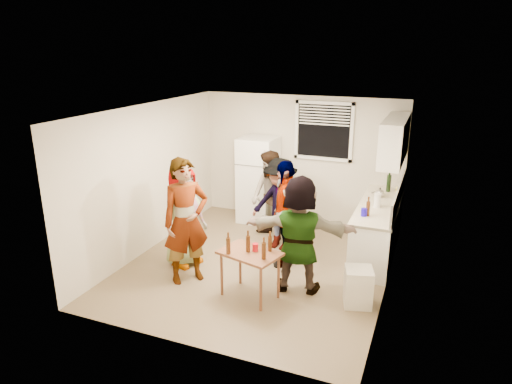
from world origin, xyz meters
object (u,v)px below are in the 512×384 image
at_px(guest_back_left, 270,239).
at_px(guest_orange, 297,289).
at_px(red_cup, 255,251).
at_px(guest_back_right, 279,247).
at_px(kettle, 380,197).
at_px(guest_black, 284,262).
at_px(refrigerator, 258,180).
at_px(guest_stripe, 189,279).
at_px(beer_bottle_counter, 367,216).
at_px(beer_bottle_table, 270,251).
at_px(serving_table, 250,296).
at_px(guest_grey, 186,263).
at_px(blue_cup, 364,216).
at_px(wine_bottle, 388,191).
at_px(trash_bin, 358,288).

distance_m(guest_back_left, guest_orange, 1.82).
xyz_separation_m(red_cup, guest_back_right, (-0.21, 1.64, -0.69)).
distance_m(kettle, guest_back_left, 2.10).
bearing_deg(guest_black, refrigerator, -176.48).
relative_size(guest_stripe, guest_back_right, 1.17).
xyz_separation_m(kettle, guest_stripe, (-2.46, -2.35, -0.90)).
bearing_deg(beer_bottle_counter, beer_bottle_table, -130.29).
distance_m(kettle, serving_table, 2.98).
xyz_separation_m(beer_bottle_table, red_cup, (-0.19, -0.07, 0.00)).
relative_size(guest_grey, guest_back_right, 1.01).
distance_m(refrigerator, beer_bottle_counter, 2.72).
height_order(beer_bottle_counter, guest_orange, beer_bottle_counter).
relative_size(blue_cup, guest_grey, 0.08).
height_order(beer_bottle_counter, guest_grey, beer_bottle_counter).
relative_size(wine_bottle, beer_bottle_counter, 1.35).
distance_m(beer_bottle_counter, serving_table, 2.18).
distance_m(beer_bottle_table, guest_grey, 1.81).
bearing_deg(beer_bottle_table, red_cup, -158.29).
xyz_separation_m(guest_stripe, guest_back_right, (0.91, 1.59, 0.00)).
height_order(kettle, guest_stripe, kettle).
distance_m(guest_stripe, guest_orange, 1.66).
bearing_deg(beer_bottle_counter, guest_stripe, -151.00).
bearing_deg(guest_stripe, red_cup, -51.75).
bearing_deg(guest_back_left, guest_back_right, -6.19).
bearing_deg(red_cup, guest_stripe, 177.51).
xyz_separation_m(beer_bottle_table, guest_back_right, (-0.40, 1.56, -0.69)).
bearing_deg(guest_back_right, beer_bottle_table, -65.26).
height_order(wine_bottle, guest_black, wine_bottle).
xyz_separation_m(kettle, beer_bottle_table, (-1.16, -2.33, -0.21)).
bearing_deg(beer_bottle_counter, trash_bin, -85.21).
bearing_deg(beer_bottle_table, serving_table, -149.76).
height_order(serving_table, red_cup, red_cup).
bearing_deg(guest_stripe, guest_orange, -37.70).
xyz_separation_m(trash_bin, guest_orange, (-0.88, 0.09, -0.25)).
bearing_deg(guest_back_left, trash_bin, -2.17).
relative_size(wine_bottle, guest_stripe, 0.16).
bearing_deg(red_cup, trash_bin, 11.67).
distance_m(refrigerator, serving_table, 3.12).
bearing_deg(red_cup, guest_orange, 36.71).
height_order(trash_bin, serving_table, trash_bin).
relative_size(blue_cup, red_cup, 1.15).
distance_m(kettle, beer_bottle_table, 2.61).
bearing_deg(red_cup, guest_grey, 160.60).
relative_size(beer_bottle_table, guest_stripe, 0.11).
relative_size(kettle, blue_cup, 1.71).
xyz_separation_m(wine_bottle, guest_grey, (-2.88, -2.27, -0.90)).
xyz_separation_m(refrigerator, guest_orange, (1.56, -2.38, -0.85)).
bearing_deg(serving_table, beer_bottle_table, 30.24).
bearing_deg(guest_orange, refrigerator, -66.30).
distance_m(beer_bottle_table, guest_orange, 0.82).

